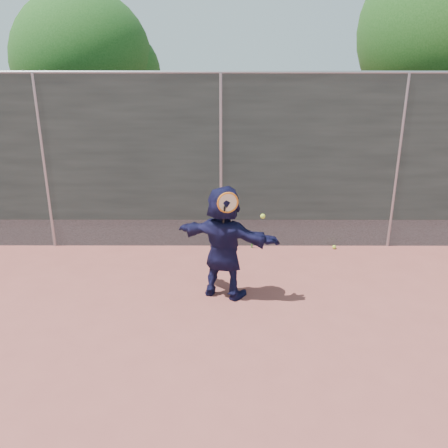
{
  "coord_description": "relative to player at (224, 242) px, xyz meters",
  "views": [
    {
      "loc": [
        0.07,
        -4.76,
        3.58
      ],
      "look_at": [
        0.06,
        1.7,
        1.1
      ],
      "focal_mm": 40.0,
      "sensor_mm": 36.0,
      "label": 1
    }
  ],
  "objects": [
    {
      "name": "ground",
      "position": [
        -0.06,
        -1.7,
        -0.83
      ],
      "size": [
        80.0,
        80.0,
        0.0
      ],
      "primitive_type": "plane",
      "color": "#9E4C42",
      "rests_on": "ground"
    },
    {
      "name": "player",
      "position": [
        0.0,
        0.0,
        0.0
      ],
      "size": [
        1.61,
        1.03,
        1.65
      ],
      "primitive_type": "imported",
      "rotation": [
        0.0,
        0.0,
        2.75
      ],
      "color": "#141438",
      "rests_on": "ground"
    },
    {
      "name": "ball_ground",
      "position": [
        1.95,
        1.65,
        -0.79
      ],
      "size": [
        0.07,
        0.07,
        0.07
      ],
      "primitive_type": "sphere",
      "color": "#B9DA30",
      "rests_on": "ground"
    },
    {
      "name": "fence",
      "position": [
        -0.06,
        1.8,
        0.76
      ],
      "size": [
        20.0,
        0.06,
        3.03
      ],
      "color": "#38423D",
      "rests_on": "ground"
    },
    {
      "name": "swing_action",
      "position": [
        0.09,
        -0.2,
        0.62
      ],
      "size": [
        0.65,
        0.13,
        0.51
      ],
      "color": "orange",
      "rests_on": "ground"
    },
    {
      "name": "tree_left",
      "position": [
        -2.9,
        4.85,
        2.11
      ],
      "size": [
        3.15,
        3.0,
        4.53
      ],
      "color": "#382314",
      "rests_on": "ground"
    },
    {
      "name": "weed_clump",
      "position": [
        0.24,
        1.68,
        -0.69
      ],
      "size": [
        0.68,
        0.07,
        0.3
      ],
      "color": "#387226",
      "rests_on": "ground"
    }
  ]
}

